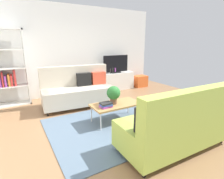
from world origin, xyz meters
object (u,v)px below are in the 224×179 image
Objects in this scene: tv_console at (115,81)px; bottle_0 at (110,71)px; bookshelf at (4,72)px; potted_plant at (114,94)px; table_book_0 at (106,106)px; couch_beige at (78,90)px; coffee_table at (116,105)px; vase_0 at (101,72)px; tv at (116,64)px; couch_green at (176,125)px; bottle_2 at (115,70)px; bottle_1 at (113,70)px; storage_trunk at (140,81)px; vase_1 at (105,72)px.

bottle_0 reaches higher than tv_console.
potted_plant is (2.05, -2.37, -0.32)m from bookshelf.
potted_plant is 2.23× the size of bottle_0.
table_book_0 is at bearing -155.97° from potted_plant.
coffee_table is (0.38, -1.42, -0.05)m from couch_beige.
potted_plant reaches higher than coffee_table.
tv is at bearing -6.88° from vase_0.
couch_green is at bearing -103.65° from bottle_0.
bottle_2 is at bearing 75.15° from couch_green.
storage_trunk is at bearing -2.76° from bottle_1.
couch_green is 3.93m from vase_1.
couch_beige reaches higher than bottle_1.
bottle_1 is at bearing -146.45° from couch_beige.
bottle_0 is at bearing 78.00° from couch_green.
storage_trunk is at bearing 41.08° from potted_plant.
tv_console reaches higher than storage_trunk.
coffee_table is 2.69m from bottle_1.
bookshelf is 13.95× the size of vase_0.
couch_green is 3.97m from tv_console.
bottle_2 is (1.39, 2.34, 0.34)m from coffee_table.
storage_trunk is at bearing -5.19° from tv_console.
couch_beige is 1.50m from table_book_0.
coffee_table is 2.65m from bottle_0.
couch_beige is 14.35× the size of vase_1.
bookshelf is 3.39m from bottle_1.
tv is 0.22m from bottle_2.
tv is at bearing 28.78° from bottle_2.
tv is 4.77× the size of bottle_1.
potted_plant is (-0.33, 1.45, 0.20)m from couch_green.
couch_beige is 4.91× the size of potted_plant.
bottle_1 is (0.25, -0.09, 0.04)m from vase_1.
couch_green is 3.90m from bottle_1.
vase_0 is 0.84× the size of bottle_0.
tv reaches higher than bottle_0.
tv_console is at bearing 9.57° from bottle_0.
couch_beige is 2.92m from couch_green.
bottle_2 is (0.54, -0.09, 0.02)m from vase_0.
tv is at bearing 4.82° from bottle_0.
storage_trunk reaches higher than coffee_table.
couch_beige is at bearing -152.58° from bottle_2.
tv_console reaches higher than table_book_0.
coffee_table is at bearing -117.04° from bottle_0.
bottle_0 is 0.20m from bottle_2.
tv is 3.53m from bookshelf.
vase_0 is (1.15, 2.51, 0.28)m from table_book_0.
tv is 2.77m from potted_plant.
vase_0 is at bearing 173.12° from tv.
coffee_table is 5.25× the size of bottle_1.
vase_0 reaches higher than vase_1.
vase_0 is at bearing -135.97° from couch_beige.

